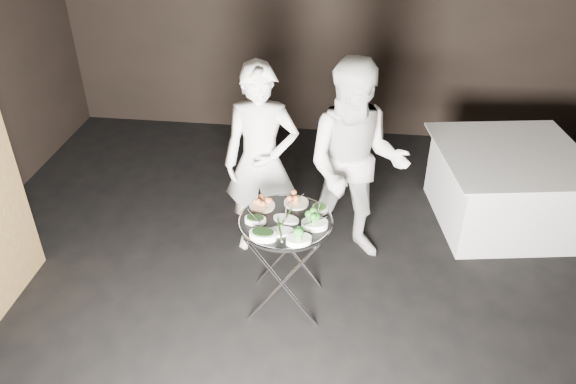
# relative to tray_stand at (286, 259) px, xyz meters

# --- Properties ---
(floor) EXTENTS (6.00, 7.00, 0.05)m
(floor) POSITION_rel_tray_stand_xyz_m (0.04, -0.44, -0.47)
(floor) COLOR black
(floor) RESTS_ON ground
(wall_back) EXTENTS (6.00, 0.05, 3.00)m
(wall_back) POSITION_rel_tray_stand_xyz_m (0.04, 3.09, 1.06)
(wall_back) COLOR black
(wall_back) RESTS_ON floor
(tray_stand) EXTENTS (0.54, 0.46, 0.79)m
(tray_stand) POSITION_rel_tray_stand_xyz_m (0.00, 0.00, 0.00)
(tray_stand) COLOR silver
(tray_stand) RESTS_ON floor
(serving_tray) EXTENTS (0.68, 0.68, 0.04)m
(serving_tray) POSITION_rel_tray_stand_xyz_m (0.00, -0.00, 0.35)
(serving_tray) COLOR black
(serving_tray) RESTS_ON tray_stand
(potato_plate_a) EXTENTS (0.19, 0.19, 0.07)m
(potato_plate_a) POSITION_rel_tray_stand_xyz_m (-0.19, 0.15, 0.39)
(potato_plate_a) COLOR beige
(potato_plate_a) RESTS_ON serving_tray
(potato_plate_b) EXTENTS (0.19, 0.19, 0.07)m
(potato_plate_b) POSITION_rel_tray_stand_xyz_m (0.05, 0.22, 0.39)
(potato_plate_b) COLOR beige
(potato_plate_b) RESTS_ON serving_tray
(greens_bowl) EXTENTS (0.12, 0.12, 0.07)m
(greens_bowl) POSITION_rel_tray_stand_xyz_m (0.24, 0.14, 0.39)
(greens_bowl) COLOR white
(greens_bowl) RESTS_ON serving_tray
(asparagus_plate_a) EXTENTS (0.21, 0.15, 0.04)m
(asparagus_plate_a) POSITION_rel_tray_stand_xyz_m (0.01, -0.00, 0.38)
(asparagus_plate_a) COLOR white
(asparagus_plate_a) RESTS_ON serving_tray
(asparagus_plate_b) EXTENTS (0.21, 0.15, 0.04)m
(asparagus_plate_b) POSITION_rel_tray_stand_xyz_m (-0.02, -0.15, 0.38)
(asparagus_plate_b) COLOR white
(asparagus_plate_b) RESTS_ON serving_tray
(spinach_bowl_a) EXTENTS (0.16, 0.11, 0.06)m
(spinach_bowl_a) POSITION_rel_tray_stand_xyz_m (-0.21, -0.05, 0.39)
(spinach_bowl_a) COLOR white
(spinach_bowl_a) RESTS_ON serving_tray
(spinach_bowl_b) EXTENTS (0.20, 0.14, 0.08)m
(spinach_bowl_b) POSITION_rel_tray_stand_xyz_m (-0.13, -0.22, 0.40)
(spinach_bowl_b) COLOR white
(spinach_bowl_b) RESTS_ON serving_tray
(broccoli_bowl_a) EXTENTS (0.21, 0.16, 0.08)m
(broccoli_bowl_a) POSITION_rel_tray_stand_xyz_m (0.21, -0.05, 0.40)
(broccoli_bowl_a) COLOR white
(broccoli_bowl_a) RESTS_ON serving_tray
(broccoli_bowl_b) EXTENTS (0.21, 0.18, 0.07)m
(broccoli_bowl_b) POSITION_rel_tray_stand_xyz_m (0.12, -0.24, 0.39)
(broccoli_bowl_b) COLOR white
(broccoli_bowl_b) RESTS_ON serving_tray
(serving_utensils) EXTENTS (0.58, 0.42, 0.01)m
(serving_utensils) POSITION_rel_tray_stand_xyz_m (0.02, 0.07, 0.41)
(serving_utensils) COLOR silver
(serving_utensils) RESTS_ON serving_tray
(waiter_left) EXTENTS (0.64, 0.45, 1.69)m
(waiter_left) POSITION_rel_tray_stand_xyz_m (-0.29, 0.73, 0.40)
(waiter_left) COLOR silver
(waiter_left) RESTS_ON floor
(waiter_right) EXTENTS (0.88, 0.69, 1.76)m
(waiter_right) POSITION_rel_tray_stand_xyz_m (0.47, 0.72, 0.44)
(waiter_right) COLOR silver
(waiter_right) RESTS_ON floor
(dining_table) EXTENTS (1.28, 1.28, 0.73)m
(dining_table) POSITION_rel_tray_stand_xyz_m (1.87, 1.36, -0.08)
(dining_table) COLOR white
(dining_table) RESTS_ON floor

